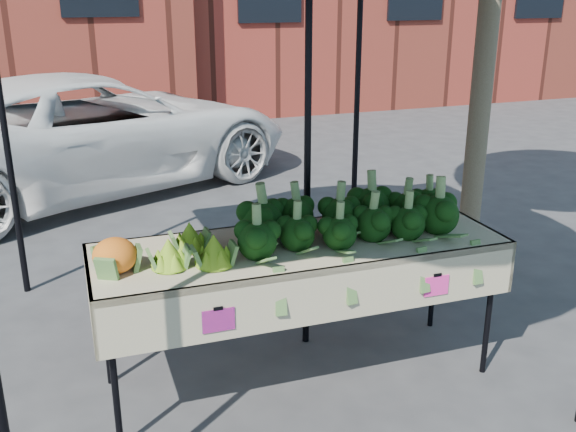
# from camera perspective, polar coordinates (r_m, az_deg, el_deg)

# --- Properties ---
(ground) EXTENTS (90.00, 90.00, 0.00)m
(ground) POSITION_cam_1_polar(r_m,az_deg,el_deg) (4.19, 4.51, -14.07)
(ground) COLOR #333336
(table) EXTENTS (2.42, 0.87, 0.90)m
(table) POSITION_cam_1_polar(r_m,az_deg,el_deg) (3.98, 1.03, -8.38)
(table) COLOR #C4B48E
(table) RESTS_ON ground
(canopy) EXTENTS (3.16, 3.16, 2.74)m
(canopy) POSITION_cam_1_polar(r_m,az_deg,el_deg) (4.05, -3.33, 5.94)
(canopy) COLOR black
(canopy) RESTS_ON ground
(broccoli_heap) EXTENTS (1.50, 0.60, 0.29)m
(broccoli_heap) POSITION_cam_1_polar(r_m,az_deg,el_deg) (3.90, 5.39, 0.41)
(broccoli_heap) COLOR black
(broccoli_heap) RESTS_ON table
(romanesco_cluster) EXTENTS (0.46, 0.50, 0.23)m
(romanesco_cluster) POSITION_cam_1_polar(r_m,az_deg,el_deg) (3.57, -8.82, -2.08)
(romanesco_cluster) COLOR #8EB125
(romanesco_cluster) RESTS_ON table
(cauliflower_pair) EXTENTS (0.23, 0.23, 0.20)m
(cauliflower_pair) POSITION_cam_1_polar(r_m,az_deg,el_deg) (3.49, -14.88, -3.20)
(cauliflower_pair) COLOR orange
(cauliflower_pair) RESTS_ON table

